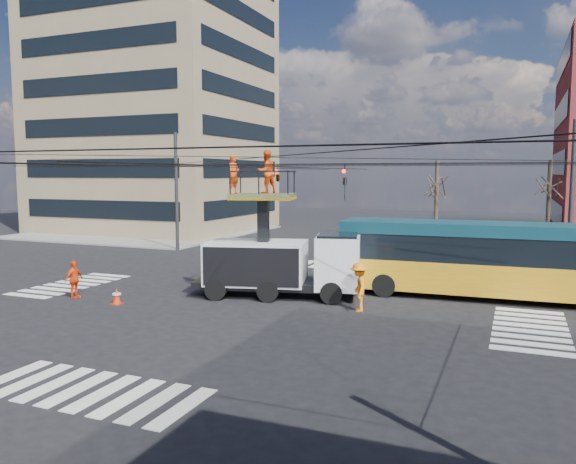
% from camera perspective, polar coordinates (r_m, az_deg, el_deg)
% --- Properties ---
extents(ground, '(120.00, 120.00, 0.00)m').
position_cam_1_polar(ground, '(23.03, -2.54, -7.24)').
color(ground, black).
rests_on(ground, ground).
extents(sidewalk_nw, '(18.00, 18.00, 0.12)m').
position_cam_1_polar(sidewalk_nw, '(51.59, -13.99, 0.03)').
color(sidewalk_nw, slate).
rests_on(sidewalk_nw, ground).
extents(crosswalks, '(22.40, 22.40, 0.02)m').
position_cam_1_polar(crosswalks, '(23.02, -2.54, -7.21)').
color(crosswalks, silver).
rests_on(crosswalks, ground).
extents(building_tower, '(18.06, 16.06, 30.00)m').
position_cam_1_polar(building_tower, '(55.18, -13.35, 16.00)').
color(building_tower, '#887256').
rests_on(building_tower, ground).
extents(overhead_network, '(24.24, 24.24, 8.00)m').
position_cam_1_polar(overhead_network, '(22.83, -2.32, 3.53)').
color(overhead_network, '#2D2D30').
rests_on(overhead_network, ground).
extents(tree_a, '(2.00, 2.00, 6.00)m').
position_cam_1_polar(tree_a, '(34.13, 14.88, 4.72)').
color(tree_a, '#382B21').
rests_on(tree_a, ground).
extents(tree_b, '(2.00, 2.00, 6.00)m').
position_cam_1_polar(tree_b, '(33.88, 25.02, 4.35)').
color(tree_b, '#382B21').
rests_on(tree_b, ground).
extents(utility_truck, '(7.35, 3.98, 6.25)m').
position_cam_1_polar(utility_truck, '(23.94, -0.63, -1.75)').
color(utility_truck, black).
rests_on(utility_truck, ground).
extents(city_bus, '(13.31, 3.17, 3.20)m').
position_cam_1_polar(city_bus, '(25.02, 20.68, -2.53)').
color(city_bus, orange).
rests_on(city_bus, ground).
extents(traffic_cone, '(0.36, 0.36, 0.64)m').
position_cam_1_polar(traffic_cone, '(23.83, -17.01, -6.25)').
color(traffic_cone, red).
rests_on(traffic_cone, ground).
extents(worker_ground, '(0.41, 0.95, 1.60)m').
position_cam_1_polar(worker_ground, '(25.40, -20.91, -4.54)').
color(worker_ground, '#FF4810').
rests_on(worker_ground, ground).
extents(flagger, '(1.09, 1.38, 1.88)m').
position_cam_1_polar(flagger, '(21.67, 7.20, -5.58)').
color(flagger, orange).
rests_on(flagger, ground).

